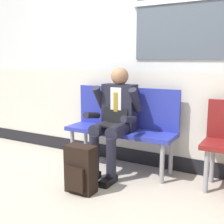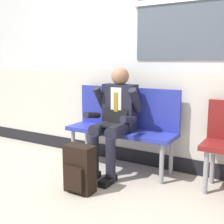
% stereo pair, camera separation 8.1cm
% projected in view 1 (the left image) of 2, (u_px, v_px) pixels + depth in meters
% --- Properties ---
extents(ground_plane, '(18.00, 18.00, 0.00)m').
position_uv_depth(ground_plane, '(112.00, 175.00, 3.42)').
color(ground_plane, '#B2A899').
extents(station_wall, '(5.52, 0.16, 3.08)m').
position_uv_depth(station_wall, '(135.00, 44.00, 3.64)').
color(station_wall, silver).
rests_on(station_wall, ground).
extents(bench_with_person, '(1.37, 0.42, 1.00)m').
position_uv_depth(bench_with_person, '(123.00, 122.00, 3.59)').
color(bench_with_person, '#28339E').
rests_on(bench_with_person, ground).
extents(person_seated, '(0.57, 0.70, 1.25)m').
position_uv_depth(person_seated, '(114.00, 117.00, 3.40)').
color(person_seated, '#1E1E2D').
rests_on(person_seated, ground).
extents(backpack, '(0.30, 0.21, 0.49)m').
position_uv_depth(backpack, '(80.00, 170.00, 2.95)').
color(backpack, black).
rests_on(backpack, ground).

